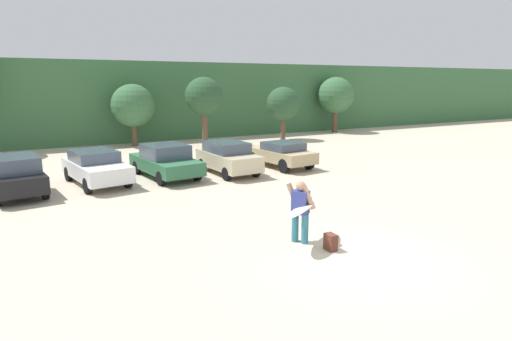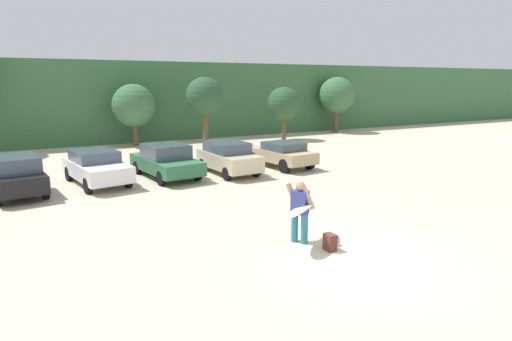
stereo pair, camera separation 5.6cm
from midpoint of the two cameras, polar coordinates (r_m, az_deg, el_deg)
ground_plane at (r=11.35m, az=14.17°, el=-11.51°), size 120.00×120.00×0.00m
hillside_ridge at (r=38.50m, az=-17.50°, el=9.10°), size 108.00×12.00×5.96m
tree_far_left at (r=30.88m, az=-16.07°, el=8.36°), size 2.97×2.97×4.32m
tree_center at (r=30.25m, az=-6.84°, el=9.81°), size 2.66×2.66×4.80m
tree_left at (r=33.03m, az=3.85°, el=8.92°), size 2.55×2.55×4.09m
tree_right at (r=38.87m, az=10.85°, el=9.86°), size 3.21×3.21×4.89m
parked_car_black at (r=19.27m, az=-29.53°, el=-0.49°), size 2.31×4.16×1.59m
parked_car_white at (r=19.93m, az=-20.61°, el=0.51°), size 2.54×4.62×1.49m
parked_car_forest_green at (r=20.44m, az=-11.95°, el=1.32°), size 2.49×4.69×1.57m
parked_car_champagne at (r=20.86m, az=-3.69°, el=1.83°), size 1.96×4.06×1.57m
parked_car_tan at (r=22.44m, az=3.55°, el=2.30°), size 2.30×4.13×1.35m
person_adult at (r=11.85m, az=6.06°, el=-5.07°), size 0.58×0.85×1.77m
surfboard_cream at (r=11.72m, az=6.43°, el=-4.93°), size 1.97×1.74×0.25m
backpack_dropped at (r=11.67m, az=10.06°, el=-9.47°), size 0.24×0.34×0.45m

